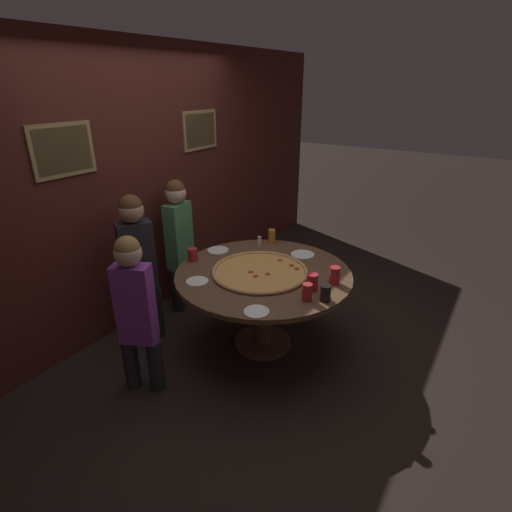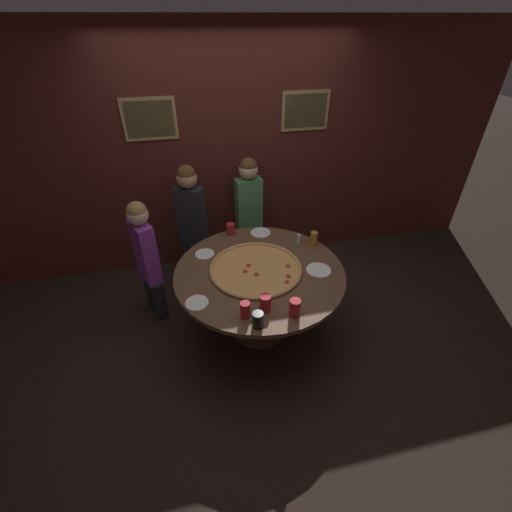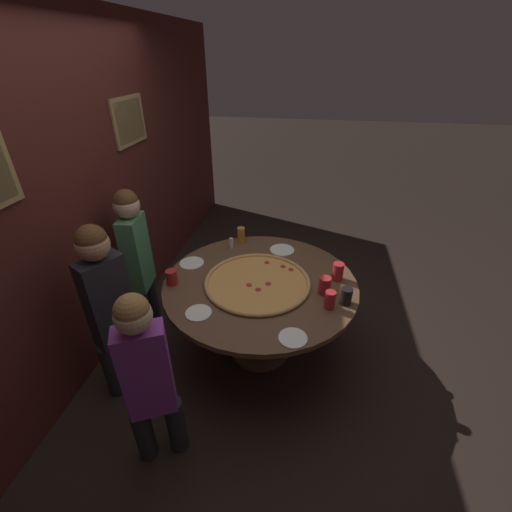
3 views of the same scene
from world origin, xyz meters
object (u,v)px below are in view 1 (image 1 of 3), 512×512
(drink_cup_near_right, at_px, (312,282))
(drink_cup_far_right, at_px, (307,292))
(dining_table, at_px, (263,286))
(drink_cup_near_left, at_px, (193,254))
(drink_cup_by_shaker, at_px, (335,275))
(white_plate_near_front, at_px, (256,312))
(diner_far_right, at_px, (138,262))
(drink_cup_beside_pizza, at_px, (325,293))
(white_plate_beside_cup, at_px, (197,281))
(giant_pizza, at_px, (260,271))
(drink_cup_front_edge, at_px, (272,236))
(white_plate_left_side, at_px, (303,254))
(diner_side_right, at_px, (179,238))
(white_plate_far_back, at_px, (218,250))
(diner_far_left, at_px, (136,308))
(condiment_shaker, at_px, (259,241))

(drink_cup_near_right, relative_size, drink_cup_far_right, 1.02)
(dining_table, xyz_separation_m, drink_cup_near_left, (-0.15, 0.66, 0.20))
(drink_cup_by_shaker, height_order, white_plate_near_front, drink_cup_by_shaker)
(diner_far_right, bearing_deg, white_plate_near_front, 115.99)
(drink_cup_beside_pizza, height_order, white_plate_beside_cup, drink_cup_beside_pizza)
(giant_pizza, distance_m, drink_cup_beside_pizza, 0.67)
(dining_table, height_order, diner_far_right, diner_far_right)
(drink_cup_beside_pizza, relative_size, diner_far_right, 0.09)
(dining_table, height_order, drink_cup_near_right, drink_cup_near_right)
(white_plate_beside_cup, bearing_deg, drink_cup_beside_pizza, -73.98)
(dining_table, xyz_separation_m, drink_cup_beside_pizza, (-0.16, -0.64, 0.20))
(drink_cup_near_left, bearing_deg, drink_cup_far_right, -94.02)
(drink_cup_far_right, xyz_separation_m, drink_cup_front_edge, (0.84, 0.81, 0.00))
(diner_far_right, bearing_deg, drink_cup_by_shaker, 141.16)
(white_plate_left_side, bearing_deg, dining_table, 167.25)
(drink_cup_near_left, distance_m, white_plate_near_front, 1.05)
(drink_cup_far_right, bearing_deg, diner_side_right, 77.39)
(giant_pizza, xyz_separation_m, white_plate_left_side, (0.54, -0.13, -0.01))
(white_plate_beside_cup, height_order, white_plate_near_front, same)
(drink_cup_near_left, relative_size, drink_cup_by_shaker, 0.81)
(giant_pizza, relative_size, drink_cup_front_edge, 5.74)
(dining_table, xyz_separation_m, giant_pizza, (-0.03, 0.02, 0.15))
(drink_cup_front_edge, bearing_deg, diner_side_right, 120.55)
(drink_cup_front_edge, bearing_deg, white_plate_near_front, -153.69)
(dining_table, height_order, white_plate_far_back, white_plate_far_back)
(drink_cup_beside_pizza, height_order, diner_side_right, diner_side_right)
(drink_cup_beside_pizza, distance_m, diner_far_left, 1.39)
(white_plate_beside_cup, height_order, diner_side_right, diner_side_right)
(giant_pizza, distance_m, white_plate_near_front, 0.63)
(giant_pizza, height_order, white_plate_beside_cup, giant_pizza)
(diner_side_right, xyz_separation_m, diner_far_right, (-0.65, -0.12, 0.01))
(white_plate_near_front, height_order, white_plate_far_back, same)
(white_plate_far_back, bearing_deg, dining_table, -104.19)
(diner_side_right, bearing_deg, dining_table, 76.39)
(white_plate_far_back, bearing_deg, drink_cup_near_left, 170.72)
(giant_pizza, xyz_separation_m, diner_far_right, (-0.49, 0.95, 0.04))
(white_plate_far_back, bearing_deg, drink_cup_near_right, -101.52)
(drink_cup_near_right, xyz_separation_m, drink_cup_by_shaker, (0.20, -0.10, 0.00))
(drink_cup_beside_pizza, bearing_deg, drink_cup_near_right, 58.33)
(drink_cup_by_shaker, xyz_separation_m, diner_far_left, (-1.12, 1.07, -0.08))
(giant_pizza, distance_m, condiment_shaker, 0.60)
(drink_cup_by_shaker, bearing_deg, drink_cup_beside_pizza, -170.21)
(giant_pizza, xyz_separation_m, drink_cup_front_edge, (0.64, 0.26, 0.06))
(white_plate_beside_cup, relative_size, condiment_shaker, 1.86)
(drink_cup_beside_pizza, relative_size, drink_cup_front_edge, 0.89)
(dining_table, xyz_separation_m, drink_cup_front_edge, (0.61, 0.28, 0.21))
(white_plate_far_back, height_order, diner_far_left, diner_far_left)
(drink_cup_by_shaker, height_order, white_plate_far_back, drink_cup_by_shaker)
(drink_cup_by_shaker, xyz_separation_m, condiment_shaker, (0.34, 0.93, -0.02))
(dining_table, relative_size, white_plate_beside_cup, 8.35)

